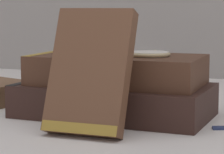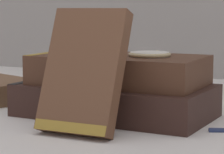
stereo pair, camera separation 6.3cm
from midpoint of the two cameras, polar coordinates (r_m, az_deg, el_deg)
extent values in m
plane|color=silver|center=(0.71, 3.16, -4.45)|extent=(3.00, 3.00, 0.00)
cube|color=#331E19|center=(0.71, 2.87, -2.53)|extent=(0.26, 0.15, 0.04)
cube|color=black|center=(0.77, -5.34, -1.80)|extent=(0.02, 0.14, 0.04)
cube|color=#4C2D1E|center=(0.71, 3.28, 0.78)|extent=(0.23, 0.13, 0.04)
cube|color=olive|center=(0.76, -4.18, 1.18)|extent=(0.01, 0.12, 0.04)
cube|color=brown|center=(0.61, -0.46, 0.64)|extent=(0.09, 0.07, 0.15)
cube|color=olive|center=(0.60, -1.52, -5.60)|extent=(0.09, 0.02, 0.02)
cylinder|color=silver|center=(0.69, 6.67, 2.43)|extent=(0.05, 0.05, 0.01)
torus|color=tan|center=(0.69, 6.67, 2.43)|extent=(0.06, 0.06, 0.01)
sphere|color=tan|center=(0.72, 7.40, 2.60)|extent=(0.01, 0.01, 0.01)
camera|label=1|loc=(0.03, -87.40, 0.34)|focal=85.00mm
camera|label=2|loc=(0.03, 92.60, -0.34)|focal=85.00mm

